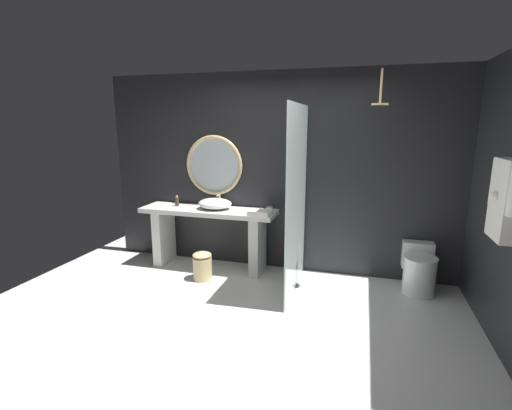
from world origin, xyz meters
TOP-DOWN VIEW (x-y plane):
  - ground_plane at (0.00, 0.00)m, footprint 5.76×5.76m
  - back_wall_panel at (0.00, 1.90)m, footprint 4.80×0.10m
  - side_wall_right at (2.35, 0.76)m, footprint 0.10×2.47m
  - vanity_counter at (-0.86, 1.58)m, footprint 1.84×0.50m
  - vessel_sink at (-0.77, 1.60)m, footprint 0.46×0.37m
  - tumbler_cup at (-0.01, 1.54)m, footprint 0.08×0.08m
  - soap_dispenser at (-1.35, 1.62)m, footprint 0.05×0.05m
  - round_wall_mirror at (-0.86, 1.81)m, footprint 0.82×0.05m
  - shower_glass_panel at (0.39, 1.24)m, footprint 0.02×1.23m
  - rain_shower_head at (1.22, 1.35)m, footprint 0.18×0.18m
  - hanging_bathrobe at (2.21, 0.50)m, footprint 0.20×0.54m
  - toilet at (1.80, 1.58)m, footprint 0.38×0.56m
  - waste_bin at (-0.79, 1.17)m, footprint 0.24×0.24m
  - folded_hand_towel at (-0.11, 1.43)m, footprint 0.27×0.21m

SIDE VIEW (x-z plane):
  - ground_plane at x=0.00m, z-range 0.00..0.00m
  - waste_bin at x=-0.79m, z-range 0.00..0.36m
  - toilet at x=1.80m, z-range 0.00..0.54m
  - vanity_counter at x=-0.86m, z-range 0.14..0.96m
  - folded_hand_towel at x=-0.11m, z-range 0.83..0.89m
  - tumbler_cup at x=-0.01m, z-range 0.83..0.92m
  - soap_dispenser at x=-1.35m, z-range 0.82..0.97m
  - vessel_sink at x=-0.77m, z-range 0.81..0.99m
  - shower_glass_panel at x=0.39m, z-range 0.00..2.16m
  - back_wall_panel at x=0.00m, z-range 0.00..2.60m
  - side_wall_right at x=2.35m, z-range 0.00..2.60m
  - hanging_bathrobe at x=2.21m, z-range 1.00..1.73m
  - round_wall_mirror at x=-0.86m, z-range 0.98..1.79m
  - rain_shower_head at x=1.22m, z-range 2.00..2.37m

